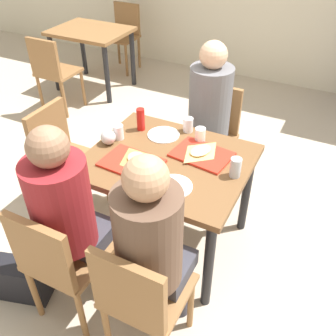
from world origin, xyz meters
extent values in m
cube|color=#B7A893|center=(0.00, 0.00, -0.01)|extent=(10.00, 10.00, 0.02)
cube|color=brown|center=(0.00, 0.00, 0.72)|extent=(1.01, 0.85, 0.04)
cylinder|color=black|center=(-0.45, -0.36, 0.35)|extent=(0.06, 0.06, 0.70)
cylinder|color=black|center=(0.45, -0.36, 0.35)|extent=(0.06, 0.06, 0.70)
cylinder|color=black|center=(-0.45, 0.36, 0.35)|extent=(0.06, 0.06, 0.70)
cylinder|color=black|center=(0.45, 0.36, 0.35)|extent=(0.06, 0.06, 0.70)
cube|color=olive|center=(-0.25, -0.72, 0.45)|extent=(0.40, 0.40, 0.03)
cube|color=olive|center=(-0.25, -0.90, 0.66)|extent=(0.38, 0.04, 0.40)
cylinder|color=olive|center=(-0.42, -0.55, 0.22)|extent=(0.04, 0.04, 0.43)
cylinder|color=olive|center=(-0.08, -0.55, 0.22)|extent=(0.04, 0.04, 0.43)
cylinder|color=olive|center=(-0.42, -0.89, 0.22)|extent=(0.04, 0.04, 0.43)
cylinder|color=olive|center=(-0.08, -0.89, 0.22)|extent=(0.04, 0.04, 0.43)
cube|color=olive|center=(0.25, -0.72, 0.45)|extent=(0.40, 0.40, 0.03)
cube|color=olive|center=(0.25, -0.90, 0.66)|extent=(0.38, 0.04, 0.40)
cylinder|color=olive|center=(0.08, -0.55, 0.22)|extent=(0.04, 0.04, 0.43)
cylinder|color=olive|center=(0.42, -0.55, 0.22)|extent=(0.04, 0.04, 0.43)
cylinder|color=olive|center=(0.08, -0.89, 0.22)|extent=(0.04, 0.04, 0.43)
cube|color=olive|center=(0.00, 0.72, 0.45)|extent=(0.40, 0.40, 0.03)
cube|color=olive|center=(0.00, 0.90, 0.66)|extent=(0.38, 0.04, 0.40)
cylinder|color=olive|center=(0.17, 0.55, 0.22)|extent=(0.04, 0.04, 0.43)
cylinder|color=olive|center=(-0.17, 0.55, 0.22)|extent=(0.04, 0.04, 0.43)
cylinder|color=olive|center=(0.17, 0.89, 0.22)|extent=(0.04, 0.04, 0.43)
cylinder|color=olive|center=(-0.17, 0.89, 0.22)|extent=(0.04, 0.04, 0.43)
cube|color=olive|center=(-0.81, 0.00, 0.45)|extent=(0.40, 0.40, 0.03)
cube|color=olive|center=(-0.99, 0.00, 0.66)|extent=(0.04, 0.38, 0.40)
cylinder|color=olive|center=(-0.64, 0.17, 0.22)|extent=(0.04, 0.04, 0.43)
cylinder|color=olive|center=(-0.64, -0.17, 0.22)|extent=(0.04, 0.04, 0.43)
cylinder|color=olive|center=(-0.98, 0.17, 0.22)|extent=(0.04, 0.04, 0.43)
cylinder|color=olive|center=(-0.98, -0.17, 0.22)|extent=(0.04, 0.04, 0.43)
cylinder|color=#383842|center=(-0.33, -0.49, 0.23)|extent=(0.10, 0.10, 0.46)
cylinder|color=#383842|center=(-0.17, -0.49, 0.23)|extent=(0.10, 0.10, 0.46)
cube|color=#383842|center=(-0.25, -0.59, 0.51)|extent=(0.32, 0.28, 0.10)
cylinder|color=maroon|center=(-0.25, -0.70, 0.82)|extent=(0.32, 0.32, 0.52)
sphere|color=#8C664C|center=(-0.25, -0.70, 1.17)|extent=(0.20, 0.20, 0.20)
cylinder|color=#383842|center=(0.17, -0.49, 0.23)|extent=(0.10, 0.10, 0.46)
cylinder|color=#383842|center=(0.33, -0.49, 0.23)|extent=(0.10, 0.10, 0.46)
cube|color=#383842|center=(0.25, -0.59, 0.51)|extent=(0.32, 0.28, 0.10)
cylinder|color=brown|center=(0.25, -0.70, 0.82)|extent=(0.32, 0.32, 0.52)
sphere|color=tan|center=(0.25, -0.70, 1.17)|extent=(0.20, 0.20, 0.20)
cylinder|color=#383842|center=(0.08, 0.49, 0.23)|extent=(0.10, 0.10, 0.46)
cylinder|color=#383842|center=(-0.08, 0.49, 0.23)|extent=(0.10, 0.10, 0.46)
cube|color=#383842|center=(0.00, 0.59, 0.51)|extent=(0.32, 0.28, 0.10)
cylinder|color=slate|center=(0.00, 0.70, 0.82)|extent=(0.32, 0.32, 0.52)
sphere|color=#DBAD89|center=(0.00, 0.70, 1.17)|extent=(0.20, 0.20, 0.20)
cube|color=red|center=(-0.18, -0.15, 0.75)|extent=(0.37, 0.28, 0.02)
cube|color=red|center=(0.18, 0.13, 0.75)|extent=(0.39, 0.30, 0.02)
cylinder|color=white|center=(-0.15, 0.23, 0.74)|extent=(0.22, 0.22, 0.01)
cylinder|color=white|center=(0.15, -0.23, 0.74)|extent=(0.22, 0.22, 0.01)
pyramid|color=#C68C47|center=(-0.15, -0.12, 0.76)|extent=(0.27, 0.26, 0.01)
ellipsoid|color=#D8C67F|center=(-0.15, -0.12, 0.77)|extent=(0.19, 0.18, 0.01)
pyramid|color=#DBAD60|center=(0.16, 0.13, 0.76)|extent=(0.21, 0.26, 0.01)
ellipsoid|color=#D8C67F|center=(0.16, 0.13, 0.77)|extent=(0.15, 0.19, 0.01)
cylinder|color=white|center=(-0.03, 0.36, 0.79)|extent=(0.07, 0.07, 0.10)
cylinder|color=white|center=(0.03, -0.36, 0.79)|extent=(0.07, 0.07, 0.10)
cylinder|color=white|center=(-0.40, 0.06, 0.79)|extent=(0.07, 0.07, 0.10)
cylinder|color=white|center=(0.10, 0.28, 0.79)|extent=(0.07, 0.07, 0.10)
cylinder|color=#B7BCC6|center=(0.43, 0.02, 0.80)|extent=(0.07, 0.07, 0.12)
cylinder|color=red|center=(-0.33, 0.23, 0.82)|extent=(0.06, 0.06, 0.16)
sphere|color=silver|center=(-0.43, -0.02, 0.79)|extent=(0.10, 0.10, 0.10)
cube|color=black|center=(-0.60, -0.82, 0.14)|extent=(0.35, 0.24, 0.28)
cube|color=olive|center=(-2.02, 1.95, 0.72)|extent=(0.90, 0.70, 0.04)
cylinder|color=black|center=(-2.41, 1.66, 0.35)|extent=(0.06, 0.06, 0.70)
cylinder|color=black|center=(-1.63, 1.66, 0.35)|extent=(0.06, 0.06, 0.70)
cylinder|color=black|center=(-2.41, 2.24, 0.35)|extent=(0.06, 0.06, 0.70)
cylinder|color=black|center=(-1.63, 2.24, 0.35)|extent=(0.06, 0.06, 0.70)
cube|color=olive|center=(-2.02, 1.30, 0.45)|extent=(0.40, 0.40, 0.03)
cube|color=olive|center=(-2.02, 1.12, 0.66)|extent=(0.38, 0.04, 0.40)
cylinder|color=olive|center=(-2.19, 1.47, 0.22)|extent=(0.04, 0.04, 0.43)
cylinder|color=olive|center=(-1.85, 1.47, 0.22)|extent=(0.04, 0.04, 0.43)
cylinder|color=olive|center=(-2.19, 1.13, 0.22)|extent=(0.04, 0.04, 0.43)
cylinder|color=olive|center=(-1.85, 1.13, 0.22)|extent=(0.04, 0.04, 0.43)
cube|color=olive|center=(-2.02, 2.60, 0.45)|extent=(0.40, 0.40, 0.03)
cube|color=olive|center=(-2.02, 2.78, 0.66)|extent=(0.38, 0.04, 0.40)
cylinder|color=olive|center=(-1.85, 2.43, 0.22)|extent=(0.04, 0.04, 0.43)
cylinder|color=olive|center=(-2.19, 2.43, 0.22)|extent=(0.04, 0.04, 0.43)
cylinder|color=olive|center=(-1.85, 2.77, 0.22)|extent=(0.04, 0.04, 0.43)
cylinder|color=olive|center=(-2.19, 2.77, 0.22)|extent=(0.04, 0.04, 0.43)
camera|label=1|loc=(0.86, -1.72, 2.12)|focal=40.33mm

